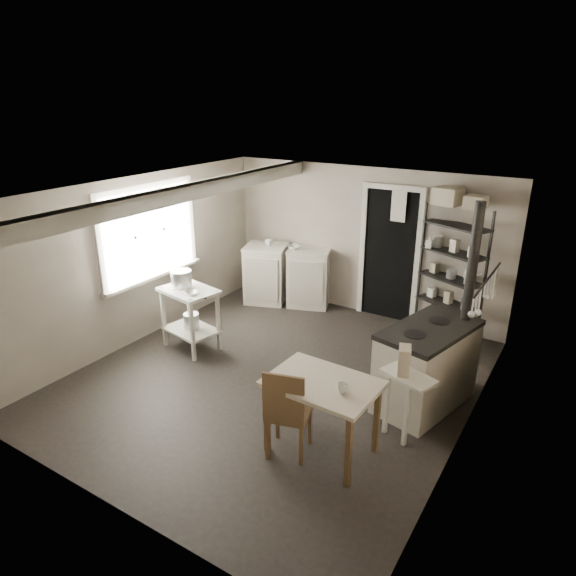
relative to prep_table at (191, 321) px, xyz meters
The scene contains 31 objects.
floor 1.48m from the prep_table, ahead, with size 5.00×5.00×0.00m, color black.
ceiling 2.38m from the prep_table, ahead, with size 5.00×5.00×0.00m, color white.
wall_back 2.91m from the prep_table, 59.52° to the left, with size 4.50×0.02×2.30m, color #A4998C.
wall_front 3.04m from the prep_table, 61.05° to the right, with size 4.50×0.02×2.30m, color #A4998C.
wall_left 1.12m from the prep_table, behind, with size 0.02×5.00×2.30m, color #A4998C.
wall_right 3.75m from the prep_table, ahead, with size 0.02×5.00×2.30m, color #A4998C.
window 1.36m from the prep_table, behind, with size 0.12×1.76×1.28m, color silver, non-canonical shape.
doorway 3.10m from the prep_table, 51.91° to the left, with size 0.96×0.10×2.08m, color silver, non-canonical shape.
ceiling_beam 1.82m from the prep_table, 18.87° to the right, with size 0.18×5.00×0.18m, color silver, non-canonical shape.
wallpaper_panel 3.74m from the prep_table, ahead, with size 0.01×5.00×2.30m, color beige, non-canonical shape.
utensil_rail 3.83m from the prep_table, ahead, with size 0.06×1.20×0.44m, color silver, non-canonical shape.
prep_table is the anchor object (origin of this frame).
stockpot 0.56m from the prep_table, 166.98° to the left, with size 0.28×0.28×0.30m, color silver.
saucepan 0.49m from the prep_table, 33.34° to the right, with size 0.16×0.16×0.09m, color silver.
bucket 0.02m from the prep_table, 105.08° to the left, with size 0.21×0.21×0.23m, color silver.
base_cabinets 2.12m from the prep_table, 83.33° to the left, with size 1.47×0.63×0.96m, color beige, non-canonical shape.
mixing_bowl 2.19m from the prep_table, 79.55° to the left, with size 0.26×0.26×0.06m, color white.
counter_cup 2.10m from the prep_table, 91.75° to the left, with size 0.13×0.13×0.11m, color white.
shelf_rack 3.67m from the prep_table, 37.88° to the left, with size 0.90×0.35×1.90m, color black, non-canonical shape.
shelf_jar 3.49m from the prep_table, 41.74° to the left, with size 0.08×0.08×0.18m, color white.
storage_box_a 3.86m from the prep_table, 40.24° to the left, with size 0.34×0.30×0.23m, color beige.
storage_box_b 4.10m from the prep_table, 35.97° to the left, with size 0.26×0.24×0.17m, color beige.
stove 3.18m from the prep_table, ahead, with size 0.67×1.21×0.95m, color beige, non-canonical shape.
stovepipe 3.70m from the prep_table, 12.83° to the left, with size 0.10×0.10×1.31m, color black, non-canonical shape.
side_ledge 3.25m from the prep_table, ahead, with size 0.52×0.28×0.80m, color silver, non-canonical shape.
oats_box 3.25m from the prep_table, ahead, with size 0.11×0.19×0.28m, color beige.
work_table 2.75m from the prep_table, 21.10° to the right, with size 1.03×0.72×0.79m, color beige, non-canonical shape.
table_cup 3.02m from the prep_table, 20.72° to the right, with size 0.10×0.10×0.09m, color white.
chair 2.57m from the prep_table, 26.72° to the right, with size 0.40×0.41×0.96m, color brown, non-canonical shape.
flour_sack 3.33m from the prep_table, 29.59° to the left, with size 0.38×0.32×0.45m, color white.
floor_crock 3.02m from the prep_table, ahead, with size 0.13×0.13×0.16m, color white.
Camera 1 is at (3.07, -4.63, 3.32)m, focal length 32.00 mm.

